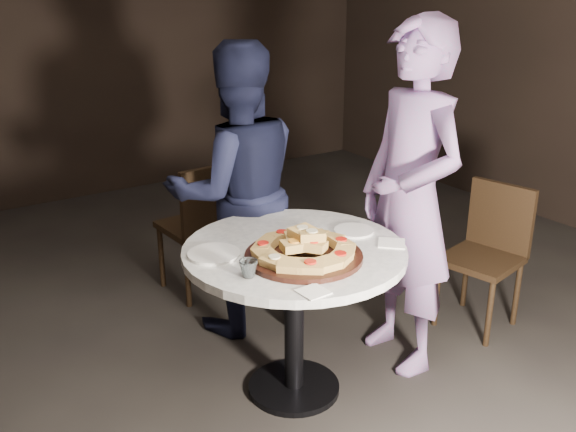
% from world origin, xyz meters
% --- Properties ---
extents(floor, '(7.00, 7.00, 0.00)m').
position_xyz_m(floor, '(0.00, 0.00, 0.00)').
color(floor, black).
rests_on(floor, ground).
extents(table, '(1.16, 1.16, 0.74)m').
position_xyz_m(table, '(-0.01, 0.08, 0.60)').
color(table, black).
rests_on(table, ground).
extents(serving_board, '(0.52, 0.52, 0.02)m').
position_xyz_m(serving_board, '(-0.04, -0.04, 0.75)').
color(serving_board, black).
rests_on(serving_board, table).
extents(focaccia_pile, '(0.44, 0.43, 0.12)m').
position_xyz_m(focaccia_pile, '(-0.04, -0.04, 0.79)').
color(focaccia_pile, tan).
rests_on(focaccia_pile, serving_board).
extents(plate_left, '(0.27, 0.27, 0.01)m').
position_xyz_m(plate_left, '(-0.34, 0.20, 0.74)').
color(plate_left, white).
rests_on(plate_left, table).
extents(plate_right, '(0.21, 0.21, 0.01)m').
position_xyz_m(plate_right, '(0.32, 0.07, 0.74)').
color(plate_right, white).
rests_on(plate_right, table).
extents(water_glass, '(0.09, 0.09, 0.07)m').
position_xyz_m(water_glass, '(-0.32, -0.06, 0.77)').
color(water_glass, silver).
rests_on(water_glass, table).
extents(napkin_near, '(0.11, 0.11, 0.01)m').
position_xyz_m(napkin_near, '(-0.19, -0.31, 0.74)').
color(napkin_near, white).
rests_on(napkin_near, table).
extents(napkin_far, '(0.16, 0.16, 0.01)m').
position_xyz_m(napkin_far, '(0.37, -0.13, 0.74)').
color(napkin_far, white).
rests_on(napkin_far, table).
extents(chair_far, '(0.41, 0.43, 0.84)m').
position_xyz_m(chair_far, '(0.10, 1.20, 0.48)').
color(chair_far, black).
rests_on(chair_far, ground).
extents(chair_right, '(0.46, 0.44, 0.79)m').
position_xyz_m(chair_right, '(1.26, 0.04, 0.46)').
color(chair_right, black).
rests_on(chair_right, ground).
extents(diner_navy, '(0.88, 0.76, 1.56)m').
position_xyz_m(diner_navy, '(0.10, 0.77, 0.78)').
color(diner_navy, black).
rests_on(diner_navy, ground).
extents(diner_teal, '(0.47, 0.66, 1.70)m').
position_xyz_m(diner_teal, '(0.62, 0.02, 0.85)').
color(diner_teal, slate).
rests_on(diner_teal, ground).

